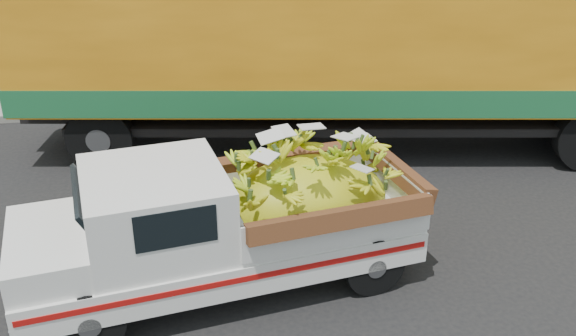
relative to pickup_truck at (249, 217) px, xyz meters
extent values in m
plane|color=black|center=(0.21, 0.23, -0.86)|extent=(100.00, 100.00, 0.00)
cube|color=gray|center=(0.21, 6.25, -0.78)|extent=(60.00, 0.25, 0.15)
cube|color=gray|center=(0.21, 8.35, -0.79)|extent=(60.00, 4.00, 0.14)
cylinder|color=black|center=(-1.78, -0.99, -0.49)|extent=(0.76, 0.32, 0.73)
cylinder|color=black|center=(-1.99, 0.40, -0.49)|extent=(0.76, 0.32, 0.73)
cylinder|color=black|center=(1.38, -0.50, -0.49)|extent=(0.76, 0.32, 0.73)
cylinder|color=black|center=(1.16, 0.90, -0.49)|extent=(0.76, 0.32, 0.73)
cube|color=silver|center=(-0.36, -0.06, -0.32)|extent=(4.74, 2.33, 0.38)
cube|color=#A50F0C|center=(-0.23, -0.87, -0.26)|extent=(4.40, 0.70, 0.07)
cube|color=silver|center=(-2.56, -0.40, -0.42)|extent=(0.35, 1.61, 0.14)
cube|color=silver|center=(-2.19, -0.35, 0.04)|extent=(1.05, 1.65, 0.35)
cube|color=silver|center=(-1.05, -0.16, 0.30)|extent=(1.72, 1.79, 0.87)
cube|color=black|center=(-0.83, -0.93, 0.47)|extent=(0.82, 0.14, 0.41)
cube|color=silver|center=(0.79, 0.12, 0.11)|extent=(2.45, 1.97, 0.49)
ellipsoid|color=gold|center=(0.69, 0.11, 0.01)|extent=(2.19, 1.61, 1.24)
cylinder|color=black|center=(6.21, 4.17, -0.31)|extent=(1.14, 0.51, 1.10)
cylinder|color=black|center=(-2.01, 3.62, -0.31)|extent=(1.14, 0.51, 1.10)
cylinder|color=black|center=(-1.66, 5.59, -0.31)|extent=(1.14, 0.51, 1.10)
cube|color=black|center=(2.59, 3.80, -0.08)|extent=(11.99, 3.11, 0.36)
cube|color=orange|center=(2.59, 3.80, 1.52)|extent=(12.02, 4.55, 2.84)
cube|color=#1A5C31|center=(2.59, 3.80, 0.35)|extent=(12.08, 4.58, 0.45)
camera|label=1|loc=(-0.71, -6.50, 3.67)|focal=40.00mm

